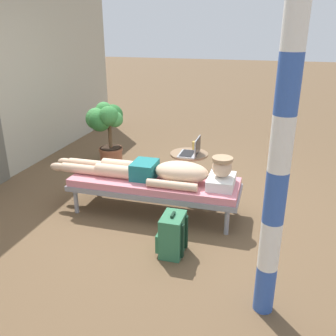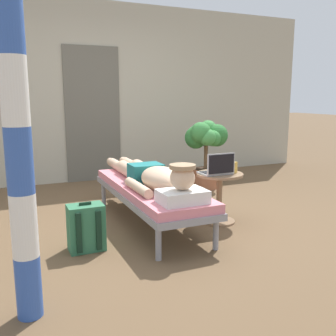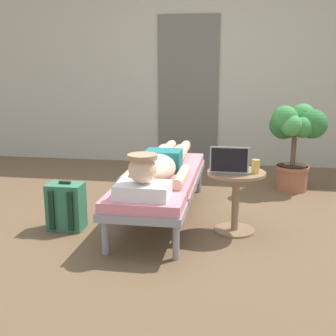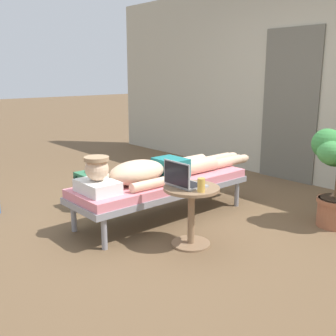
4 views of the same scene
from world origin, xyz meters
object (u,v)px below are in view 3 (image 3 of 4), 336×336
Objects in this scene: backpack at (66,207)px; potted_plant at (294,133)px; drink_glass at (256,167)px; lounge_chair at (161,181)px; person_reclining at (159,165)px; side_table at (236,191)px; laptop at (229,166)px.

potted_plant is (2.04, 1.58, 0.45)m from backpack.
lounge_chair is at bearing 161.02° from drink_glass.
drink_glass is at bearing -18.98° from lounge_chair.
potted_plant is at bearing 72.36° from drink_glass.
person_reclining reaches higher than drink_glass.
side_table is 1.69× the size of laptop.
laptop is 1.43m from backpack.
lounge_chair is at bearing 29.02° from backpack.
backpack is at bearing -175.05° from laptop.
potted_plant is at bearing 44.09° from person_reclining.
lounge_chair is 2.01× the size of potted_plant.
lounge_chair is 6.24× the size of laptop.
lounge_chair is 0.87m from backpack.
side_table is 1.56m from potted_plant.
person_reclining is 0.66m from laptop.
lounge_chair is 0.72m from laptop.
laptop reaches higher than drink_glass.
laptop is 0.73× the size of backpack.
lounge_chair is at bearing 160.00° from side_table.
lounge_chair is 0.89× the size of person_reclining.
potted_plant reaches higher than person_reclining.
person_reclining reaches higher than backpack.
side_table is at bearing 40.52° from laptop.
lounge_chair is 1.76m from potted_plant.
side_table is at bearing -13.46° from person_reclining.
laptop is 0.32× the size of potted_plant.
drink_glass is 0.12× the size of potted_plant.
potted_plant reaches higher than lounge_chair.
person_reclining is at bearing 166.40° from drink_glass.
laptop is 2.73× the size of drink_glass.
drink_glass is (0.83, -0.28, 0.23)m from lounge_chair.
side_table reaches higher than backpack.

